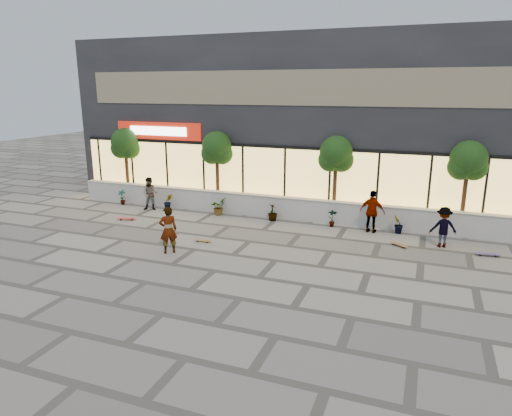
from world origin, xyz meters
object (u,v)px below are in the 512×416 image
(tree_east, at_px, (468,163))
(skater_left, at_px, (150,194))
(tree_midwest, at_px, (217,150))
(tree_west, at_px, (125,145))
(skater_right_far, at_px, (443,227))
(skateboard_center, at_px, (203,240))
(tree_mideast, at_px, (336,156))
(skateboard_left, at_px, (127,218))
(skater_right_near, at_px, (372,212))
(skater_center, at_px, (168,230))
(skateboard_right_far, at_px, (488,254))
(skateboard_right_near, at_px, (399,245))

(tree_east, xyz_separation_m, skater_left, (-14.45, -1.66, -2.15))
(tree_midwest, bearing_deg, tree_west, 180.00)
(tree_midwest, bearing_deg, skater_right_far, -12.44)
(skateboard_center, bearing_deg, tree_mideast, 46.15)
(skateboard_left, bearing_deg, skater_right_near, -7.30)
(tree_midwest, distance_m, skater_right_far, 11.20)
(tree_midwest, bearing_deg, skateboard_left, -129.62)
(tree_mideast, xyz_separation_m, skater_left, (-8.95, -1.66, -2.15))
(skater_center, distance_m, skateboard_center, 1.85)
(skateboard_right_far, bearing_deg, skateboard_left, 174.40)
(skateboard_center, distance_m, skateboard_right_near, 7.75)
(skater_right_far, height_order, skateboard_right_near, skater_right_far)
(tree_west, xyz_separation_m, skater_center, (6.66, -6.70, -2.09))
(tree_east, bearing_deg, skateboard_center, -152.01)
(skater_center, xyz_separation_m, skateboard_right_far, (11.14, 3.84, -0.81))
(tree_west, distance_m, skater_right_far, 16.54)
(skater_center, distance_m, skateboard_right_far, 11.82)
(tree_west, xyz_separation_m, tree_east, (17.00, 0.00, 0.00))
(tree_west, bearing_deg, skater_center, -45.19)
(skater_left, bearing_deg, tree_east, -12.83)
(skateboard_left, bearing_deg, skateboard_right_near, -15.09)
(tree_east, relative_size, skateboard_center, 5.60)
(skater_left, distance_m, skateboard_right_far, 15.32)
(skater_right_near, height_order, skateboard_right_near, skater_right_near)
(skater_right_near, bearing_deg, skateboard_left, 20.60)
(skater_right_far, height_order, skateboard_center, skater_right_far)
(skater_right_near, xyz_separation_m, skateboard_left, (-10.93, -2.16, -0.83))
(skateboard_center, bearing_deg, skater_center, -116.32)
(tree_midwest, bearing_deg, tree_mideast, 0.00)
(skater_right_near, bearing_deg, skateboard_center, 40.42)
(skater_right_far, relative_size, skateboard_right_near, 2.18)
(tree_midwest, relative_size, skateboard_right_far, 4.46)
(tree_midwest, relative_size, skater_left, 2.33)
(skateboard_center, distance_m, skateboard_right_far, 10.78)
(tree_east, distance_m, skater_center, 12.50)
(tree_west, bearing_deg, skateboard_right_near, -11.20)
(tree_west, height_order, skater_right_near, tree_west)
(tree_west, xyz_separation_m, skater_right_far, (16.22, -2.37, -2.19))
(tree_mideast, bearing_deg, skater_center, -125.83)
(tree_east, bearing_deg, skater_center, -147.04)
(tree_east, bearing_deg, tree_mideast, 180.00)
(skater_left, distance_m, skateboard_right_near, 12.22)
(tree_east, relative_size, skateboard_right_far, 4.46)
(tree_mideast, bearing_deg, skateboard_right_far, -24.41)
(skater_center, xyz_separation_m, skateboard_right_near, (8.02, 3.80, -0.82))
(skater_right_far, relative_size, skateboard_right_far, 1.82)
(tree_mideast, height_order, skater_left, tree_mideast)
(tree_west, xyz_separation_m, skater_left, (2.55, -1.66, -2.15))
(tree_west, height_order, skateboard_center, tree_west)
(tree_west, xyz_separation_m, skateboard_right_far, (17.80, -2.86, -2.90))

